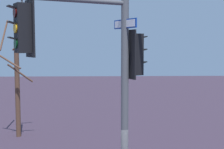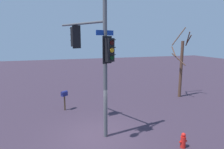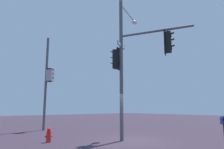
% 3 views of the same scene
% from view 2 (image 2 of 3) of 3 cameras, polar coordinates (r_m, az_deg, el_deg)
% --- Properties ---
extents(ground_plane, '(80.00, 80.00, 0.00)m').
position_cam_2_polar(ground_plane, '(10.85, -4.66, -17.26)').
color(ground_plane, '#362A38').
extents(main_signal_pole_assembly, '(3.18, 4.98, 8.05)m').
position_cam_2_polar(main_signal_pole_assembly, '(9.86, -5.23, 9.15)').
color(main_signal_pole_assembly, '#4C4F54').
rests_on(main_signal_pole_assembly, ground).
extents(fire_hydrant, '(0.38, 0.24, 0.73)m').
position_cam_2_polar(fire_hydrant, '(10.21, 19.97, -17.60)').
color(fire_hydrant, red).
rests_on(fire_hydrant, ground).
extents(mailbox, '(0.50, 0.45, 1.41)m').
position_cam_2_polar(mailbox, '(14.30, -13.67, -5.82)').
color(mailbox, '#4C3823').
rests_on(mailbox, ground).
extents(bare_tree_behind_pole, '(1.63, 1.81, 6.02)m').
position_cam_2_polar(bare_tree_behind_pole, '(17.82, 19.40, 2.48)').
color(bare_tree_behind_pole, '#503528').
rests_on(bare_tree_behind_pole, ground).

